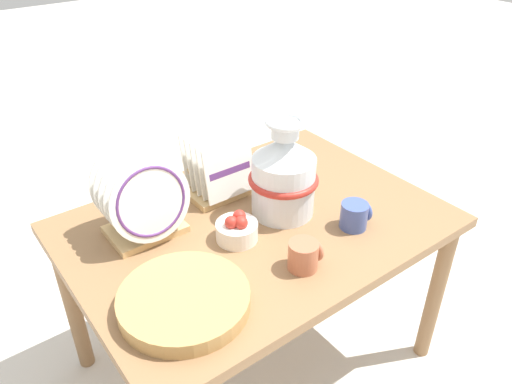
# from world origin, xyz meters

# --- Properties ---
(ground_plane) EXTENTS (14.00, 14.00, 0.00)m
(ground_plane) POSITION_xyz_m (0.00, 0.00, 0.00)
(ground_plane) COLOR beige
(display_table) EXTENTS (1.18, 0.85, 0.66)m
(display_table) POSITION_xyz_m (0.00, 0.00, 0.58)
(display_table) COLOR olive
(display_table) RESTS_ON ground_plane
(ceramic_vase) EXTENTS (0.23, 0.23, 0.33)m
(ceramic_vase) POSITION_xyz_m (0.10, -0.01, 0.80)
(ceramic_vase) COLOR silver
(ceramic_vase) RESTS_ON display_table
(dish_rack_round_plates) EXTENTS (0.25, 0.20, 0.28)m
(dish_rack_round_plates) POSITION_xyz_m (-0.31, 0.15, 0.77)
(dish_rack_round_plates) COLOR tan
(dish_rack_round_plates) RESTS_ON display_table
(dish_rack_square_plates) EXTENTS (0.23, 0.19, 0.21)m
(dish_rack_square_plates) POSITION_xyz_m (0.00, 0.22, 0.73)
(dish_rack_square_plates) COLOR tan
(dish_rack_square_plates) RESTS_ON display_table
(wicker_charger_stack) EXTENTS (0.34, 0.34, 0.04)m
(wicker_charger_stack) POSITION_xyz_m (-0.38, -0.19, 0.68)
(wicker_charger_stack) COLOR tan
(wicker_charger_stack) RESTS_ON display_table
(mug_terracotta_glaze) EXTENTS (0.09, 0.09, 0.09)m
(mug_terracotta_glaze) POSITION_xyz_m (-0.03, -0.26, 0.70)
(mug_terracotta_glaze) COLOR #B76647
(mug_terracotta_glaze) RESTS_ON display_table
(mug_cobalt_glaze) EXTENTS (0.09, 0.09, 0.09)m
(mug_cobalt_glaze) POSITION_xyz_m (0.23, -0.21, 0.70)
(mug_cobalt_glaze) COLOR #42569E
(mug_cobalt_glaze) RESTS_ON display_table
(fruit_bowl) EXTENTS (0.13, 0.13, 0.09)m
(fruit_bowl) POSITION_xyz_m (-0.10, -0.04, 0.69)
(fruit_bowl) COLOR white
(fruit_bowl) RESTS_ON display_table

